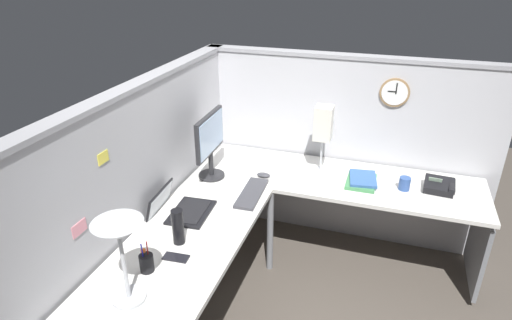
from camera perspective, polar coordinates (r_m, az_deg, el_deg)
name	(u,v)px	position (r m, az deg, el deg)	size (l,w,h in m)	color
ground_plane	(284,285)	(3.43, 3.65, -16.01)	(6.80, 6.80, 0.00)	#4C443D
cubicle_wall_back	(146,200)	(2.99, -14.21, -5.07)	(2.57, 0.12, 1.58)	#B2B2B7
cubicle_wall_right	(344,149)	(3.70, 11.44, 1.38)	(0.12, 2.37, 1.58)	#B2B2B7
desk	(288,227)	(2.92, 4.17, -8.71)	(2.35, 2.15, 0.73)	silver
monitor	(210,141)	(3.21, -6.04, 2.47)	(0.46, 0.20, 0.50)	#232326
laptop	(177,208)	(2.92, -10.27, -6.24)	(0.37, 0.40, 0.22)	black
keyboard	(252,193)	(3.07, -0.57, -4.38)	(0.43, 0.14, 0.02)	#38383D
computer_mouse	(264,175)	(3.31, 1.01, -1.98)	(0.06, 0.10, 0.03)	#38383D
desk_lamp_dome	(119,238)	(2.12, -17.48, -9.69)	(0.24, 0.24, 0.44)	#B7BABF
pen_cup	(147,263)	(2.45, -14.18, -12.93)	(0.08, 0.08, 0.18)	black
cell_phone	(176,257)	(2.53, -10.45, -12.46)	(0.07, 0.14, 0.01)	black
thermos_flask	(178,227)	(2.58, -10.20, -8.61)	(0.07, 0.07, 0.22)	black
office_phone	(440,186)	(3.37, 23.00, -3.20)	(0.21, 0.22, 0.11)	black
book_stack	(362,180)	(3.32, 13.73, -2.61)	(0.30, 0.23, 0.04)	#3F7F4C
desk_lamp_paper	(323,125)	(3.29, 8.83, 4.56)	(0.13, 0.13, 0.53)	#B7BABF
coffee_mug	(405,184)	(3.30, 18.91, -2.94)	(0.08, 0.08, 0.10)	#2D4C8C
wall_clock	(395,92)	(3.45, 17.74, 8.45)	(0.04, 0.22, 0.22)	olive
pinned_note_leftmost	(79,228)	(2.39, -22.17, -8.30)	(0.10, 0.00, 0.07)	pink
pinned_note_middle	(103,158)	(2.43, -19.43, 0.29)	(0.09, 0.00, 0.06)	#EAD84C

